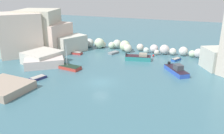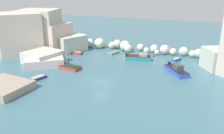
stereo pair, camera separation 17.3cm
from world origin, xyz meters
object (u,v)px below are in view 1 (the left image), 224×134
(moored_boat_0, at_px, (38,78))
(moored_boat_2, at_px, (67,67))
(moored_boat_3, at_px, (176,70))
(stone_dock, at_px, (4,87))
(moored_boat_4, at_px, (77,53))
(moored_boat_5, at_px, (139,57))
(moored_boat_7, at_px, (114,53))
(moored_boat_1, at_px, (176,59))
(channel_buoy, at_px, (153,55))
(moored_boat_6, at_px, (4,93))

(moored_boat_0, relative_size, moored_boat_2, 0.53)
(moored_boat_2, bearing_deg, moored_boat_3, -157.63)
(moored_boat_2, bearing_deg, stone_dock, 82.03)
(stone_dock, height_order, moored_boat_4, stone_dock)
(moored_boat_5, bearing_deg, moored_boat_2, -149.92)
(stone_dock, distance_m, moored_boat_3, 29.50)
(moored_boat_4, bearing_deg, moored_boat_7, -158.79)
(moored_boat_1, bearing_deg, channel_buoy, 102.52)
(channel_buoy, distance_m, moored_boat_4, 17.72)
(stone_dock, relative_size, channel_buoy, 15.63)
(channel_buoy, height_order, moored_boat_4, moored_boat_4)
(moored_boat_0, bearing_deg, channel_buoy, -18.67)
(moored_boat_1, distance_m, moored_boat_4, 22.54)
(moored_boat_3, bearing_deg, moored_boat_5, -157.08)
(channel_buoy, distance_m, moored_boat_3, 11.05)
(channel_buoy, bearing_deg, stone_dock, -123.66)
(channel_buoy, relative_size, moored_boat_1, 0.18)
(moored_boat_3, bearing_deg, moored_boat_6, -86.21)
(moored_boat_0, xyz_separation_m, moored_boat_4, (-1.30, 16.19, 0.06))
(moored_boat_1, height_order, moored_boat_4, moored_boat_4)
(moored_boat_5, bearing_deg, moored_boat_1, 6.23)
(channel_buoy, xyz_separation_m, moored_boat_5, (-2.44, -3.85, 0.34))
(moored_boat_6, xyz_separation_m, moored_boat_7, (7.32, 26.53, 0.03))
(channel_buoy, bearing_deg, moored_boat_1, -15.12)
(moored_boat_6, height_order, moored_boat_7, moored_boat_7)
(moored_boat_0, height_order, moored_boat_2, moored_boat_2)
(moored_boat_3, relative_size, moored_boat_5, 1.06)
(moored_boat_2, bearing_deg, moored_boat_5, -129.80)
(moored_boat_3, bearing_deg, moored_boat_1, 151.74)
(channel_buoy, relative_size, moored_boat_6, 0.16)
(moored_boat_0, bearing_deg, moored_boat_1, -28.70)
(moored_boat_0, relative_size, moored_boat_1, 1.18)
(moored_boat_0, relative_size, moored_boat_6, 1.04)
(moored_boat_1, bearing_deg, moored_boat_2, 151.19)
(moored_boat_2, height_order, moored_boat_5, moored_boat_2)
(moored_boat_1, xyz_separation_m, moored_boat_5, (-7.63, -2.45, 0.30))
(moored_boat_2, distance_m, moored_boat_5, 15.47)
(moored_boat_0, relative_size, moored_boat_7, 1.06)
(moored_boat_4, relative_size, moored_boat_7, 0.82)
(stone_dock, distance_m, moored_boat_1, 34.00)
(moored_boat_3, xyz_separation_m, moored_boat_5, (-8.58, 5.32, -0.00))
(moored_boat_3, relative_size, moored_boat_6, 2.06)
(moored_boat_2, distance_m, moored_boat_4, 10.07)
(moored_boat_4, relative_size, moored_boat_5, 0.42)
(channel_buoy, xyz_separation_m, moored_boat_0, (-15.83, -20.74, -0.01))
(moored_boat_4, height_order, moored_boat_7, moored_boat_4)
(moored_boat_3, bearing_deg, channel_buoy, 178.55)
(moored_boat_1, distance_m, moored_boat_7, 14.47)
(stone_dock, relative_size, moored_boat_6, 2.51)
(stone_dock, xyz_separation_m, moored_boat_7, (8.41, 25.47, -0.36))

